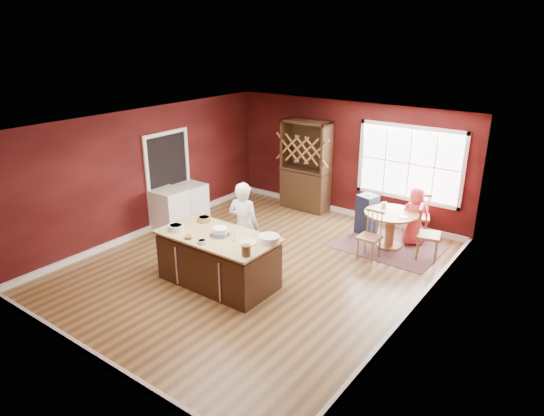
{
  "coord_description": "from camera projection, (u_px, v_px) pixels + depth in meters",
  "views": [
    {
      "loc": [
        5.09,
        -6.45,
        4.23
      ],
      "look_at": [
        0.02,
        0.46,
        1.05
      ],
      "focal_mm": 32.0,
      "sensor_mm": 36.0,
      "label": 1
    }
  ],
  "objects": [
    {
      "name": "baker",
      "position": [
        244.0,
        226.0,
        8.88
      ],
      "size": [
        0.67,
        0.5,
        1.67
      ],
      "primitive_type": "imported",
      "rotation": [
        0.0,
        0.0,
        3.33
      ],
      "color": "silver",
      "rests_on": "ground"
    },
    {
      "name": "doorway",
      "position": [
        169.0,
        180.0,
        10.91
      ],
      "size": [
        0.08,
        1.26,
        2.13
      ],
      "primitive_type": null,
      "color": "white",
      "rests_on": "room_shell"
    },
    {
      "name": "high_chair",
      "position": [
        367.0,
        213.0,
        10.53
      ],
      "size": [
        0.45,
        0.45,
        0.91
      ],
      "primitive_type": null,
      "rotation": [
        0.0,
        0.0,
        -0.24
      ],
      "color": "black",
      "rests_on": "ground"
    },
    {
      "name": "dryer",
      "position": [
        191.0,
        203.0,
        11.17
      ],
      "size": [
        0.62,
        0.6,
        0.9
      ],
      "primitive_type": "cube",
      "color": "silver",
      "rests_on": "ground"
    },
    {
      "name": "room_shell",
      "position": [
        256.0,
        199.0,
        8.7
      ],
      "size": [
        7.0,
        7.0,
        7.0
      ],
      "color": "olive",
      "rests_on": "ground"
    },
    {
      "name": "layer_cake",
      "position": [
        220.0,
        232.0,
        8.22
      ],
      "size": [
        0.35,
        0.35,
        0.14
      ],
      "primitive_type": null,
      "color": "white",
      "rests_on": "kitchen_island"
    },
    {
      "name": "seated_woman",
      "position": [
        415.0,
        216.0,
        9.94
      ],
      "size": [
        0.72,
        0.66,
        1.23
      ],
      "primitive_type": "imported",
      "rotation": [
        0.0,
        0.0,
        3.73
      ],
      "color": "#F0404B",
      "rests_on": "ground"
    },
    {
      "name": "kitchen_island",
      "position": [
        218.0,
        260.0,
        8.44
      ],
      "size": [
        2.09,
        1.09,
        0.92
      ],
      "color": "#362513",
      "rests_on": "ground"
    },
    {
      "name": "white_tub",
      "position": [
        269.0,
        239.0,
        7.96
      ],
      "size": [
        0.35,
        0.35,
        0.12
      ],
      "primitive_type": "cylinder",
      "color": "white",
      "rests_on": "kitchen_island"
    },
    {
      "name": "window",
      "position": [
        410.0,
        163.0,
        10.44
      ],
      "size": [
        2.36,
        0.1,
        1.66
      ],
      "primitive_type": null,
      "color": "white",
      "rests_on": "room_shell"
    },
    {
      "name": "dining_table",
      "position": [
        391.0,
        222.0,
        9.83
      ],
      "size": [
        1.08,
        1.08,
        0.75
      ],
      "color": "brown",
      "rests_on": "ground"
    },
    {
      "name": "drinking_glass",
      "position": [
        233.0,
        236.0,
        8.03
      ],
      "size": [
        0.08,
        0.08,
        0.16
      ],
      "primitive_type": "cylinder",
      "color": "white",
      "rests_on": "kitchen_island"
    },
    {
      "name": "table_cup",
      "position": [
        384.0,
        205.0,
        10.04
      ],
      "size": [
        0.16,
        0.16,
        0.1
      ],
      "primitive_type": "imported",
      "rotation": [
        0.0,
        0.0,
        0.21
      ],
      "color": "white",
      "rests_on": "dining_table"
    },
    {
      "name": "dinner_plate",
      "position": [
        248.0,
        243.0,
        7.94
      ],
      "size": [
        0.29,
        0.29,
        0.02
      ],
      "primitive_type": "cylinder",
      "color": "#F9EDA8",
      "rests_on": "kitchen_island"
    },
    {
      "name": "chair_east",
      "position": [
        429.0,
        233.0,
        9.33
      ],
      "size": [
        0.53,
        0.54,
        1.07
      ],
      "primitive_type": null,
      "rotation": [
        0.0,
        0.0,
        1.82
      ],
      "color": "brown",
      "rests_on": "ground"
    },
    {
      "name": "rug",
      "position": [
        388.0,
        246.0,
        10.02
      ],
      "size": [
        2.08,
        1.63,
        0.01
      ],
      "primitive_type": "cube",
      "rotation": [
        0.0,
        0.0,
        -0.02
      ],
      "color": "brown",
      "rests_on": "ground"
    },
    {
      "name": "toy_figurine",
      "position": [
        243.0,
        249.0,
        7.67
      ],
      "size": [
        0.04,
        0.04,
        0.07
      ],
      "primitive_type": null,
      "color": "yellow",
      "rests_on": "kitchen_island"
    },
    {
      "name": "washer",
      "position": [
        170.0,
        210.0,
        10.68
      ],
      "size": [
        0.64,
        0.62,
        0.93
      ],
      "primitive_type": "cube",
      "color": "white",
      "rests_on": "ground"
    },
    {
      "name": "chair_south",
      "position": [
        370.0,
        235.0,
        9.34
      ],
      "size": [
        0.42,
        0.4,
        0.97
      ],
      "primitive_type": null,
      "rotation": [
        0.0,
        0.0,
        -0.02
      ],
      "color": "brown",
      "rests_on": "ground"
    },
    {
      "name": "table_plate",
      "position": [
        403.0,
        217.0,
        9.51
      ],
      "size": [
        0.18,
        0.18,
        0.01
      ],
      "primitive_type": "cylinder",
      "color": "beige",
      "rests_on": "dining_table"
    },
    {
      "name": "bowl_yellow",
      "position": [
        204.0,
        219.0,
        8.83
      ],
      "size": [
        0.24,
        0.24,
        0.09
      ],
      "primitive_type": "cylinder",
      "color": "#9F7D54",
      "rests_on": "kitchen_island"
    },
    {
      "name": "bowl_blue",
      "position": [
        176.0,
        228.0,
        8.44
      ],
      "size": [
        0.27,
        0.27,
        0.1
      ],
      "primitive_type": "cylinder",
      "color": "silver",
      "rests_on": "kitchen_island"
    },
    {
      "name": "stoneware_crock",
      "position": [
        246.0,
        250.0,
        7.49
      ],
      "size": [
        0.15,
        0.15,
        0.18
      ],
      "primitive_type": "cylinder",
      "color": "#503623",
      "rests_on": "kitchen_island"
    },
    {
      "name": "chair_north",
      "position": [
        419.0,
        214.0,
        10.23
      ],
      "size": [
        0.58,
        0.56,
        1.08
      ],
      "primitive_type": null,
      "rotation": [
        0.0,
        0.0,
        3.49
      ],
      "color": "brown",
      "rests_on": "ground"
    },
    {
      "name": "bowl_olive",
      "position": [
        202.0,
        242.0,
        7.94
      ],
      "size": [
        0.15,
        0.15,
        0.06
      ],
      "primitive_type": "cylinder",
      "color": "beige",
      "rests_on": "kitchen_island"
    },
    {
      "name": "hutch",
      "position": [
        306.0,
        166.0,
        11.76
      ],
      "size": [
        1.2,
        0.5,
        2.2
      ],
      "primitive_type": "cube",
      "color": "black",
      "rests_on": "ground"
    },
    {
      "name": "toddler",
      "position": [
        366.0,
        198.0,
        10.42
      ],
      "size": [
        0.18,
        0.14,
        0.26
      ],
      "primitive_type": null,
      "color": "#8CA5BF",
      "rests_on": "high_chair"
    },
    {
      "name": "bowl_pink",
      "position": [
        188.0,
        237.0,
        8.11
      ],
      "size": [
        0.14,
        0.14,
        0.05
      ],
      "primitive_type": "cylinder",
      "color": "silver",
      "rests_on": "kitchen_island"
    }
  ]
}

